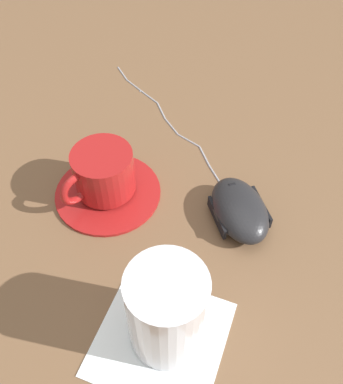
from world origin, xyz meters
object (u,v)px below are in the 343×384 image
(computer_mouse, at_px, (239,210))
(coffee_cup, at_px, (103,172))
(saucer, at_px, (108,192))
(drinking_glass, at_px, (167,311))

(computer_mouse, bearing_deg, coffee_cup, -16.52)
(coffee_cup, distance_m, computer_mouse, 0.19)
(coffee_cup, relative_size, computer_mouse, 0.78)
(saucer, xyz_separation_m, computer_mouse, (-0.18, 0.05, 0.02))
(computer_mouse, distance_m, drinking_glass, 0.19)
(coffee_cup, xyz_separation_m, drinking_glass, (-0.08, 0.21, 0.02))
(coffee_cup, height_order, computer_mouse, coffee_cup)
(saucer, distance_m, computer_mouse, 0.18)
(saucer, distance_m, drinking_glass, 0.23)
(saucer, height_order, computer_mouse, computer_mouse)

